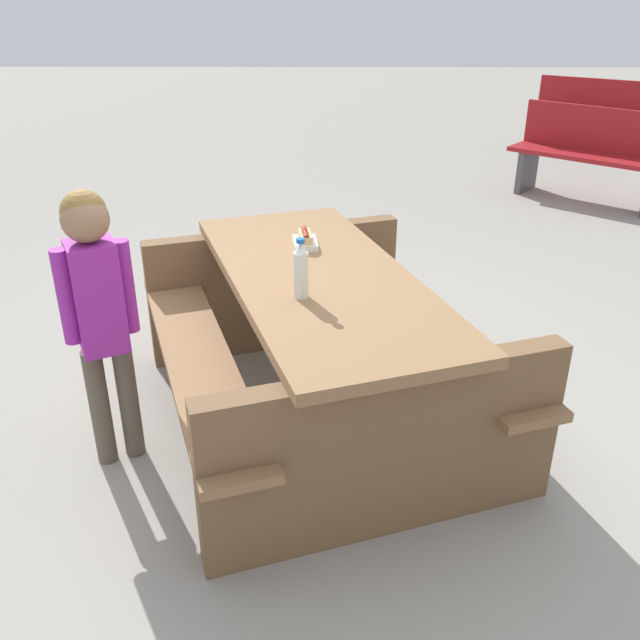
% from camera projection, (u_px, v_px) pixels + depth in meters
% --- Properties ---
extents(ground_plane, '(30.00, 30.00, 0.00)m').
position_uv_depth(ground_plane, '(320.00, 417.00, 3.31)').
color(ground_plane, gray).
rests_on(ground_plane, ground).
extents(picnic_table, '(2.16, 1.91, 0.75)m').
position_uv_depth(picnic_table, '(320.00, 336.00, 3.12)').
color(picnic_table, olive).
rests_on(picnic_table, ground).
extents(soda_bottle, '(0.06, 0.06, 0.25)m').
position_uv_depth(soda_bottle, '(301.00, 270.00, 2.71)').
color(soda_bottle, silver).
rests_on(soda_bottle, picnic_table).
extents(hotdog_tray, '(0.19, 0.13, 0.08)m').
position_uv_depth(hotdog_tray, '(305.00, 240.00, 3.28)').
color(hotdog_tray, white).
rests_on(hotdog_tray, picnic_table).
extents(child_in_coat, '(0.23, 0.27, 1.20)m').
position_uv_depth(child_in_coat, '(97.00, 298.00, 2.71)').
color(child_in_coat, brown).
rests_on(child_in_coat, ground).
extents(park_bench_near, '(1.27, 1.41, 0.85)m').
position_uv_depth(park_bench_near, '(594.00, 153.00, 6.39)').
color(park_bench_near, maroon).
rests_on(park_bench_near, ground).
extents(park_bench_mid, '(1.14, 1.48, 0.85)m').
position_uv_depth(park_bench_mid, '(597.00, 115.00, 8.21)').
color(park_bench_mid, maroon).
rests_on(park_bench_mid, ground).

